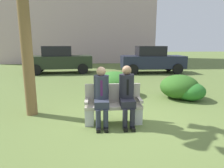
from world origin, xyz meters
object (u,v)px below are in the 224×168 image
Objects in this scene: parked_car_far at (152,60)px; shrub_mid_lawn at (179,87)px; parked_car_near at (60,60)px; shrub_far_lawn at (190,91)px; seated_man_left at (101,93)px; shrub_near_bench at (114,83)px; park_bench at (113,106)px; seated_man_right at (127,92)px.

shrub_mid_lawn is at bearing -96.81° from parked_car_far.
parked_car_near reaches higher than shrub_mid_lawn.
shrub_mid_lawn is 0.39m from shrub_far_lawn.
seated_man_left reaches higher than shrub_far_lawn.
shrub_near_bench is at bearing -118.32° from parked_car_far.
seated_man_left is at bearing -149.39° from shrub_far_lawn.
seated_man_left is 0.34× the size of parked_car_far.
park_bench is 0.33× the size of parked_car_far.
seated_man_left reaches higher than park_bench.
shrub_far_lawn is 8.49m from parked_car_near.
seated_man_right is 0.34× the size of parked_car_far.
shrub_near_bench is at bearing 159.83° from shrub_far_lawn.
parked_car_near is 1.03× the size of parked_car_far.
seated_man_left is at bearing -113.12° from parked_car_far.
shrub_mid_lawn is at bearing -51.06° from parked_car_near.
parked_car_near is at bearing 176.30° from parked_car_far.
park_bench is 3.06m from shrub_mid_lawn.
shrub_far_lawn is at bearing -20.17° from shrub_near_bench.
parked_car_far reaches higher than seated_man_left.
shrub_far_lawn is at bearing -50.76° from parked_car_near.
shrub_near_bench is (-0.05, 2.63, -0.32)m from seated_man_right.
shrub_mid_lawn is 5.98m from parked_car_far.
park_bench is at bearing -71.86° from parked_car_near.
shrub_near_bench is at bearing 91.03° from seated_man_right.
seated_man_right is at bearing -70.22° from parked_car_near.
shrub_far_lawn is at bearing 31.35° from park_bench.
parked_car_far reaches higher than shrub_mid_lawn.
shrub_near_bench reaches higher than shrub_far_lawn.
shrub_far_lawn is (2.37, 1.74, -0.45)m from seated_man_right.
park_bench is 2.53m from shrub_near_bench.
shrub_near_bench is at bearing 84.19° from park_bench.
park_bench is at bearing -148.65° from shrub_far_lawn.
parked_car_near reaches higher than park_bench.
shrub_mid_lawn is 0.32× the size of parked_car_near.
parked_car_near is (-2.94, 5.67, 0.41)m from shrub_near_bench.
shrub_near_bench is 2.58m from shrub_far_lawn.
parked_car_near is 5.81m from parked_car_far.
park_bench reaches higher than shrub_far_lawn.
shrub_near_bench is 6.40m from parked_car_near.
seated_man_left reaches higher than shrub_near_bench.
seated_man_right is 8.41m from parked_car_far.
seated_man_left is at bearing -179.83° from seated_man_right.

